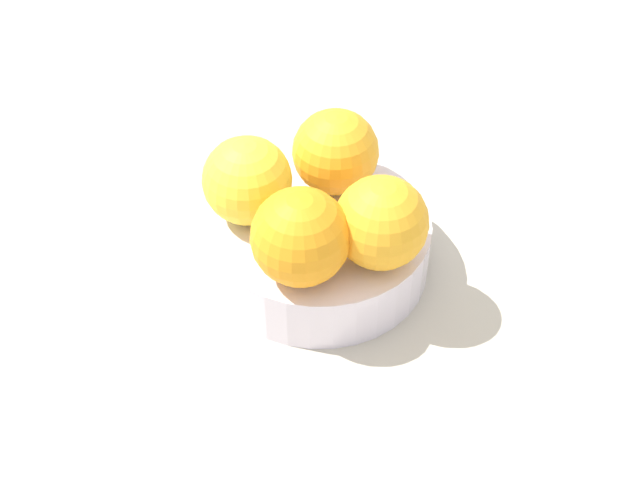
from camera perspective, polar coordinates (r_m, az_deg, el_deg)
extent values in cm
cube|color=#BCB29E|center=(64.61, 0.00, -2.27)|extent=(110.00, 110.00, 2.00)
cylinder|color=silver|center=(63.60, 0.00, -1.41)|extent=(9.69, 9.69, 0.78)
cylinder|color=silver|center=(62.34, 0.00, -0.28)|extent=(15.63, 15.63, 4.31)
sphere|color=#F9A823|center=(61.83, 1.02, 5.78)|extent=(6.17, 6.17, 6.17)
sphere|color=orange|center=(55.18, -1.28, 0.20)|extent=(6.48, 6.48, 6.48)
sphere|color=yellow|center=(59.64, -4.77, 3.89)|extent=(6.18, 6.18, 6.18)
sphere|color=#F9A823|center=(56.41, 4.01, 1.13)|extent=(6.25, 6.25, 6.25)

